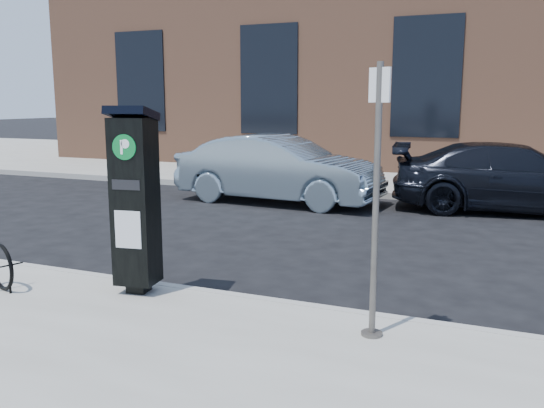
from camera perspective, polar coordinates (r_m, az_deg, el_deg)
The scene contains 10 objects.
ground at distance 6.53m, azimuth -1.03°, elevation -10.48°, with size 120.00×120.00×0.00m, color black.
sidewalk_far at distance 19.87m, azimuth 15.45°, elevation 3.33°, with size 60.00×12.00×0.15m, color gray.
curb_near at distance 6.48m, azimuth -1.11°, elevation -9.92°, with size 60.00×0.12×0.16m, color #9E9B93.
curb_far at distance 14.01m, azimuth 12.27°, elevation 0.76°, with size 60.00×0.12×0.16m, color #9E9B93.
building at distance 22.80m, azimuth 16.95°, elevation 14.34°, with size 28.00×10.05×8.25m.
parking_kiosk at distance 6.59m, azimuth -13.41°, elevation 0.52°, with size 0.54×0.49×2.10m.
sign_pole at distance 5.23m, azimuth 10.25°, elevation -0.08°, with size 0.21×0.20×2.49m.
bike_rack at distance 7.34m, azimuth -25.21°, elevation -5.67°, with size 0.54×0.22×0.56m.
car_silver at distance 13.17m, azimuth 0.65°, elevation 3.48°, with size 1.64×4.70×1.55m, color gray.
car_dark at distance 13.09m, azimuth 22.81°, elevation 2.41°, with size 2.02×4.97×1.44m, color black.
Camera 1 is at (2.46, -5.59, 2.30)m, focal length 38.00 mm.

